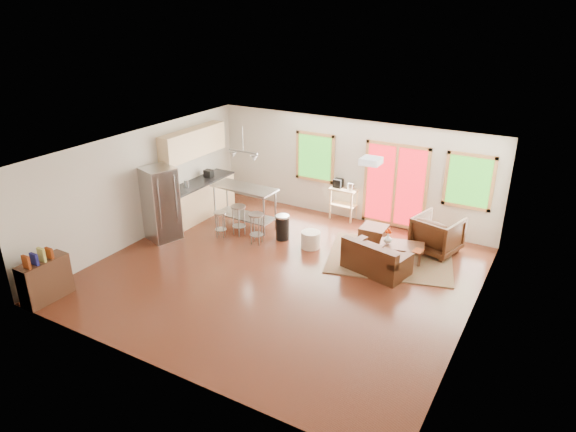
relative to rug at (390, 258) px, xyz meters
The scene contains 29 objects.
floor 2.50m from the rug, 134.17° to the right, with size 7.50×7.00×0.02m, color #3E1A0F.
ceiling 3.61m from the rug, 134.17° to the right, with size 7.50×7.00×0.02m, color silver.
back_wall 2.76m from the rug, 135.50° to the left, with size 7.50×0.02×2.60m, color beige.
left_wall 5.93m from the rug, 161.93° to the right, with size 0.02×7.00×2.60m, color beige.
right_wall 2.99m from the rug, 41.70° to the right, with size 0.02×7.00×2.60m, color beige.
front_wall 5.73m from the rug, 108.20° to the right, with size 7.50×0.02×2.60m, color beige.
window_left 3.54m from the rug, 148.77° to the left, with size 1.10×0.05×1.30m.
french_doors 2.06m from the rug, 108.12° to the left, with size 1.60×0.05×2.10m.
window_right 2.51m from the rug, 55.23° to the left, with size 1.10×0.05×1.30m.
rug is the anchor object (origin of this frame).
loveseat 0.79m from the rug, 95.98° to the right, with size 1.46×1.04×0.70m.
coffee_table 0.39m from the rug, ahead, with size 1.05×0.77×0.38m.
armchair 1.22m from the rug, 46.65° to the left, with size 0.92×0.87×0.95m, color black.
ottoman 0.91m from the rug, 135.42° to the left, with size 0.58×0.58×0.39m, color black.
pouf 1.83m from the rug, 168.02° to the right, with size 0.45×0.45×0.39m, color beige.
vase 0.52m from the rug, 130.01° to the right, with size 0.22×0.23×0.33m.
book 0.76m from the rug, 15.53° to the right, with size 0.19×0.02×0.26m, color maroon.
cabinets 5.31m from the rug, behind, with size 0.64×2.24×2.30m.
refrigerator 5.42m from the rug, 161.87° to the right, with size 0.88×0.86×1.75m.
island 3.85m from the rug, behind, with size 1.67×0.71×1.04m.
cup 3.29m from the rug, behind, with size 0.12×0.10×0.12m, color silver.
bar_stool_a 4.06m from the rug, 166.56° to the right, with size 0.40×0.40×0.64m.
bar_stool_b 3.71m from the rug, behind, with size 0.42×0.42×0.75m.
bar_stool_c 3.14m from the rug, 164.65° to the right, with size 0.42×0.42×0.75m.
trash_can 2.61m from the rug, behind, with size 0.43×0.43×0.61m.
kitchen_cart 2.52m from the rug, 139.99° to the left, with size 0.70×0.46×1.06m.
bookshelf 7.04m from the rug, 136.42° to the right, with size 0.38×0.93×1.09m.
ceiling_flush 2.79m from the rug, 96.89° to the right, with size 0.35×0.35×0.12m, color white.
pendant_light 4.11m from the rug, behind, with size 0.80×0.18×0.79m.
Camera 1 is at (4.80, -8.08, 5.27)m, focal length 32.00 mm.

